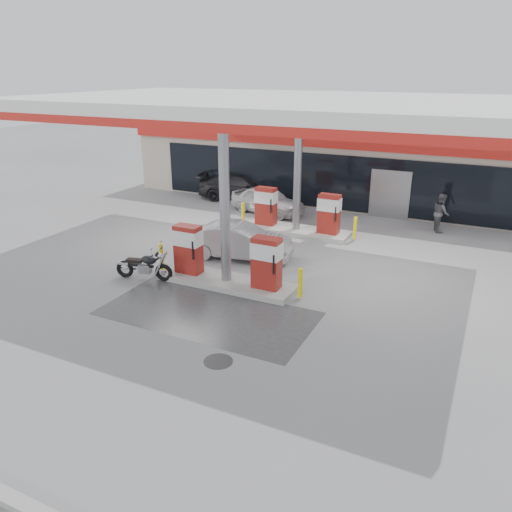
{
  "coord_description": "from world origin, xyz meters",
  "views": [
    {
      "loc": [
        7.23,
        -10.71,
        6.49
      ],
      "look_at": [
        1.11,
        1.87,
        1.2
      ],
      "focal_mm": 35.0,
      "sensor_mm": 36.0,
      "label": 1
    }
  ],
  "objects_px": {
    "pump_island_near": "(226,264)",
    "pump_island_far": "(296,216)",
    "hatchback_silver": "(239,241)",
    "parked_motorcycle": "(145,267)",
    "attendant": "(441,213)",
    "parked_car_left": "(242,187)",
    "sedan_white": "(267,200)"
  },
  "relations": [
    {
      "from": "parked_car_left",
      "to": "parked_motorcycle",
      "type": "bearing_deg",
      "value": -179.91
    },
    {
      "from": "pump_island_near",
      "to": "parked_car_left",
      "type": "relative_size",
      "value": 1.12
    },
    {
      "from": "parked_motorcycle",
      "to": "attendant",
      "type": "bearing_deg",
      "value": 36.98
    },
    {
      "from": "pump_island_far",
      "to": "parked_motorcycle",
      "type": "relative_size",
      "value": 2.66
    },
    {
      "from": "pump_island_near",
      "to": "sedan_white",
      "type": "relative_size",
      "value": 1.41
    },
    {
      "from": "pump_island_far",
      "to": "parked_car_left",
      "type": "xyz_separation_m",
      "value": [
        -4.6,
        4.0,
        -0.04
      ]
    },
    {
      "from": "pump_island_near",
      "to": "attendant",
      "type": "distance_m",
      "value": 10.32
    },
    {
      "from": "pump_island_near",
      "to": "pump_island_far",
      "type": "relative_size",
      "value": 1.0
    },
    {
      "from": "sedan_white",
      "to": "parked_car_left",
      "type": "distance_m",
      "value": 2.89
    },
    {
      "from": "pump_island_far",
      "to": "sedan_white",
      "type": "bearing_deg",
      "value": 136.77
    },
    {
      "from": "attendant",
      "to": "pump_island_near",
      "type": "bearing_deg",
      "value": 128.32
    },
    {
      "from": "pump_island_near",
      "to": "hatchback_silver",
      "type": "bearing_deg",
      "value": 108.2
    },
    {
      "from": "parked_car_left",
      "to": "pump_island_far",
      "type": "bearing_deg",
      "value": -141.47
    },
    {
      "from": "sedan_white",
      "to": "parked_car_left",
      "type": "xyz_separation_m",
      "value": [
        -2.26,
        1.8,
        0.05
      ]
    },
    {
      "from": "pump_island_near",
      "to": "hatchback_silver",
      "type": "xyz_separation_m",
      "value": [
        -0.77,
        2.33,
        -0.08
      ]
    },
    {
      "from": "parked_motorcycle",
      "to": "hatchback_silver",
      "type": "height_order",
      "value": "hatchback_silver"
    },
    {
      "from": "pump_island_far",
      "to": "sedan_white",
      "type": "height_order",
      "value": "pump_island_far"
    },
    {
      "from": "hatchback_silver",
      "to": "attendant",
      "type": "bearing_deg",
      "value": -54.14
    },
    {
      "from": "pump_island_near",
      "to": "attendant",
      "type": "xyz_separation_m",
      "value": [
        5.39,
        8.8,
        0.1
      ]
    },
    {
      "from": "parked_car_left",
      "to": "pump_island_near",
      "type": "bearing_deg",
      "value": -165.76
    },
    {
      "from": "pump_island_near",
      "to": "hatchback_silver",
      "type": "relative_size",
      "value": 1.34
    },
    {
      "from": "pump_island_far",
      "to": "parked_car_left",
      "type": "height_order",
      "value": "pump_island_far"
    },
    {
      "from": "pump_island_far",
      "to": "parked_motorcycle",
      "type": "distance_m",
      "value": 7.27
    },
    {
      "from": "pump_island_far",
      "to": "parked_motorcycle",
      "type": "xyz_separation_m",
      "value": [
        -2.59,
        -6.79,
        -0.26
      ]
    },
    {
      "from": "pump_island_far",
      "to": "parked_car_left",
      "type": "distance_m",
      "value": 6.1
    },
    {
      "from": "hatchback_silver",
      "to": "parked_car_left",
      "type": "xyz_separation_m",
      "value": [
        -3.84,
        7.67,
        0.04
      ]
    },
    {
      "from": "pump_island_far",
      "to": "parked_motorcycle",
      "type": "height_order",
      "value": "pump_island_far"
    },
    {
      "from": "attendant",
      "to": "parked_car_left",
      "type": "height_order",
      "value": "attendant"
    },
    {
      "from": "pump_island_far",
      "to": "hatchback_silver",
      "type": "height_order",
      "value": "pump_island_far"
    },
    {
      "from": "pump_island_near",
      "to": "pump_island_far",
      "type": "distance_m",
      "value": 6.0
    },
    {
      "from": "pump_island_far",
      "to": "attendant",
      "type": "bearing_deg",
      "value": 27.46
    },
    {
      "from": "parked_motorcycle",
      "to": "hatchback_silver",
      "type": "relative_size",
      "value": 0.51
    }
  ]
}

